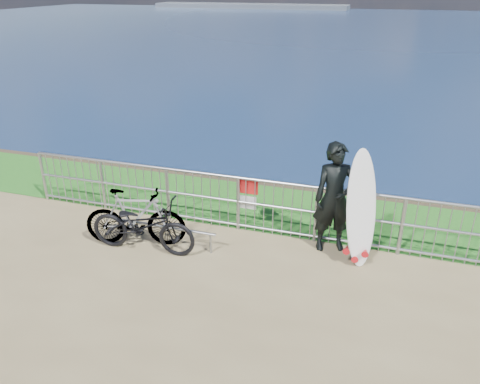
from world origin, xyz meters
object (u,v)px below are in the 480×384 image
(bicycle_near, at_px, (143,225))
(bicycle_far, at_px, (135,217))
(surfboard, at_px, (361,213))
(surfer, at_px, (335,198))

(bicycle_near, bearing_deg, bicycle_far, 52.17)
(bicycle_near, xyz_separation_m, bicycle_far, (-0.23, 0.16, 0.04))
(surfboard, bearing_deg, bicycle_near, -167.67)
(surfboard, height_order, bicycle_far, surfboard)
(surfer, relative_size, surfboard, 0.99)
(surfer, xyz_separation_m, bicycle_near, (-3.20, -1.12, -0.50))
(surfboard, bearing_deg, bicycle_far, -170.65)
(surfer, bearing_deg, surfboard, -55.02)
(bicycle_far, bearing_deg, bicycle_near, -139.13)
(bicycle_near, distance_m, bicycle_far, 0.29)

